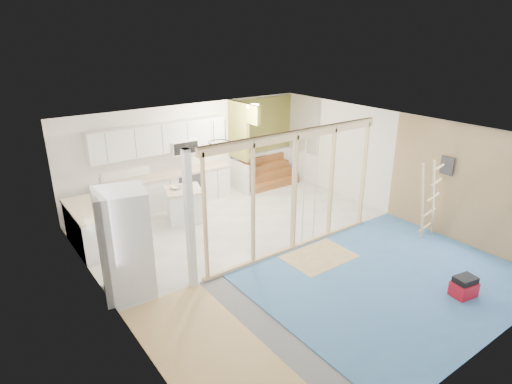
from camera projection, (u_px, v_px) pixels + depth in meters
room at (283, 196)px, 8.56m from camera, size 7.01×8.01×2.61m
floor_overlays at (283, 250)px, 9.10m from camera, size 7.00×8.00×0.03m
stud_frame at (274, 184)px, 8.32m from camera, size 4.66×0.14×2.60m
base_cabinets at (145, 201)px, 10.51m from camera, size 4.45×2.24×0.93m
upper_cabinets at (162, 139)px, 10.79m from camera, size 3.60×0.41×0.85m
green_partition at (258, 155)px, 12.57m from camera, size 2.25×1.51×2.60m
pot_rack at (220, 145)px, 9.57m from camera, size 0.52×0.52×0.72m
sheathing_panel at (472, 188)px, 8.95m from camera, size 0.02×4.00×2.60m
electrical_panel at (447, 166)px, 9.26m from camera, size 0.04×0.30×0.40m
ceiling_light at (253, 106)px, 11.15m from camera, size 0.32×0.32×0.08m
fridge at (125, 243)px, 7.35m from camera, size 1.01×0.98×1.95m
island at (184, 205)px, 10.42m from camera, size 1.06×1.06×0.83m
bowl at (177, 188)px, 10.26m from camera, size 0.27×0.27×0.06m
soap_bottle_a at (101, 180)px, 10.07m from camera, size 0.14×0.14×0.31m
soap_bottle_b at (186, 167)px, 11.27m from camera, size 0.10×0.11×0.19m
toolbox at (464, 287)px, 7.49m from camera, size 0.46×0.38×0.39m
ladder at (429, 199)px, 9.36m from camera, size 0.98×0.04×1.82m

